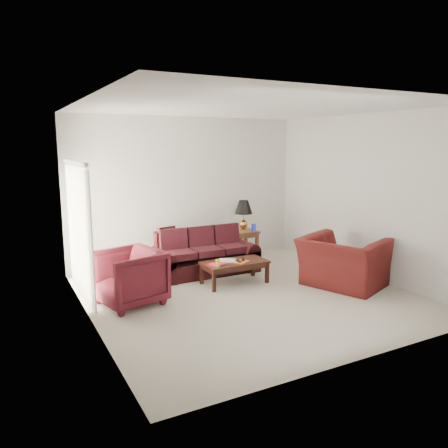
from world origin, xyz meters
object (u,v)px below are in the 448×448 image
Objects in this scene: sofa at (205,252)px; coffee_table at (235,272)px; floor_lamp at (81,242)px; armchair_right at (343,262)px; armchair_left at (129,278)px; end_table at (242,245)px.

coffee_table is (0.21, -0.80, -0.21)m from sofa.
armchair_right is at bearing -30.65° from floor_lamp.
armchair_left is at bearing -74.13° from floor_lamp.
armchair_right reaches higher than sofa.
floor_lamp is at bearing -177.67° from armchair_left.
coffee_table is (1.95, 0.15, -0.23)m from armchair_left.
floor_lamp reaches higher than end_table.
floor_lamp is 4.62m from armchair_right.
armchair_left is (-2.91, -1.56, 0.12)m from end_table.
sofa is 0.85m from coffee_table.
coffee_table is (2.37, -1.34, -0.52)m from floor_lamp.
coffee_table is (-1.59, 1.00, -0.23)m from armchair_right.
floor_lamp is 1.10× the size of armchair_right.
armchair_right is (1.80, -1.81, 0.01)m from sofa.
end_table is at bearing 104.71° from armchair_left.
floor_lamp is at bearing 38.21° from armchair_right.
end_table is 3.31m from armchair_left.
end_table is 1.72m from coffee_table.
end_table is (1.17, 0.61, -0.10)m from sofa.
end_table is 3.36m from floor_lamp.
armchair_left is 0.82× the size of coffee_table.
sofa is at bearing 23.77° from armchair_right.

